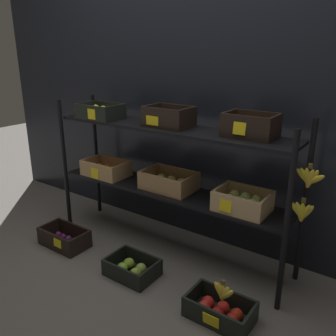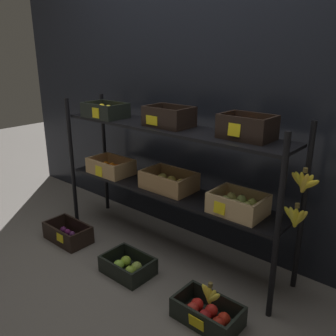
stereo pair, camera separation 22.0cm
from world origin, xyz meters
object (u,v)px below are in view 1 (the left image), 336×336
object	(u,v)px
display_rack	(171,160)
crate_ground_apple_red	(220,311)
crate_ground_plum	(65,239)
banana_bunch_loose	(223,292)
crate_ground_apple_green	(132,269)

from	to	relation	value
display_rack	crate_ground_apple_red	xyz separation A→B (m)	(0.62, -0.43, -0.64)
crate_ground_plum	crate_ground_apple_red	distance (m)	1.31
display_rack	banana_bunch_loose	distance (m)	0.92
crate_ground_apple_green	banana_bunch_loose	size ratio (longest dim) A/B	2.32
display_rack	banana_bunch_loose	size ratio (longest dim) A/B	13.72
crate_ground_apple_green	crate_ground_apple_red	bearing A→B (deg)	-2.39
crate_ground_apple_red	banana_bunch_loose	world-z (taller)	banana_bunch_loose
display_rack	crate_ground_apple_red	world-z (taller)	display_rack
crate_ground_apple_green	crate_ground_apple_red	world-z (taller)	crate_ground_apple_red
crate_ground_apple_red	banana_bunch_loose	size ratio (longest dim) A/B	2.61
crate_ground_apple_green	banana_bunch_loose	bearing A→B (deg)	-2.87
crate_ground_plum	crate_ground_apple_red	world-z (taller)	crate_ground_plum
display_rack	crate_ground_apple_green	xyz separation A→B (m)	(-0.03, -0.40, -0.64)
crate_ground_apple_green	banana_bunch_loose	xyz separation A→B (m)	(0.67, -0.03, 0.13)
crate_ground_apple_red	banana_bunch_loose	distance (m)	0.13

